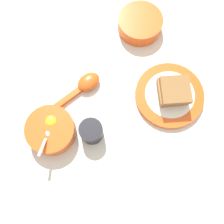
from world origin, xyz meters
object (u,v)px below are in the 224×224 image
at_px(soup_spoon, 85,85).
at_px(congee_bowl, 140,23).
at_px(drinking_cup, 91,131).
at_px(toast_sandwich, 174,91).
at_px(egg_bowl, 51,130).
at_px(toast_plate, 169,95).

bearing_deg(soup_spoon, congee_bowl, 115.98).
bearing_deg(soup_spoon, drinking_cup, -14.76).
distance_m(toast_sandwich, drinking_cup, 0.26).
bearing_deg(congee_bowl, egg_bowl, -61.12).
bearing_deg(egg_bowl, toast_plate, 83.66).
height_order(egg_bowl, toast_sandwich, egg_bowl).
distance_m(egg_bowl, drinking_cup, 0.11).
bearing_deg(drinking_cup, congee_bowl, 133.07).
bearing_deg(toast_plate, egg_bowl, -96.34).
distance_m(toast_plate, soup_spoon, 0.26).
height_order(egg_bowl, soup_spoon, egg_bowl).
distance_m(egg_bowl, soup_spoon, 0.17).
bearing_deg(soup_spoon, toast_sandwich, 58.88).
height_order(congee_bowl, drinking_cup, drinking_cup).
bearing_deg(egg_bowl, drinking_cup, 63.76).
xyz_separation_m(toast_plate, soup_spoon, (-0.13, -0.22, 0.01)).
relative_size(toast_plate, soup_spoon, 1.16).
bearing_deg(toast_plate, drinking_cup, -87.65).
relative_size(soup_spoon, congee_bowl, 1.26).
bearing_deg(soup_spoon, egg_bowl, -56.49).
xyz_separation_m(soup_spoon, drinking_cup, (0.14, -0.04, 0.02)).
bearing_deg(soup_spoon, toast_plate, 58.81).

